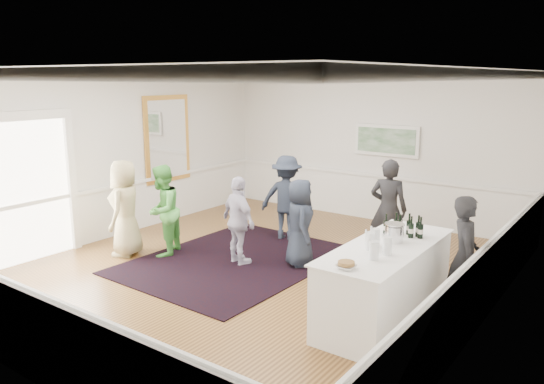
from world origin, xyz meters
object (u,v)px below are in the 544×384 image
Objects in this scene: guest_lilac at (239,221)px; guest_dark_b at (388,209)px; guest_tan at (125,208)px; guest_green at (162,211)px; nut_bowl at (346,265)px; guest_navy at (300,223)px; bartender at (465,257)px; guest_dark_a at (287,198)px; serving_table at (385,282)px; ice_bucket at (394,233)px.

guest_dark_b is at bearing -118.18° from guest_lilac.
guest_tan is 1.05× the size of guest_green.
guest_navy is at bearing 133.52° from nut_bowl.
guest_dark_b is 1.59m from guest_navy.
guest_dark_a is (-3.80, 1.45, 0.01)m from bartender.
guest_tan is at bearing 74.28° from guest_navy.
guest_dark_b reaches higher than bartender.
guest_tan is (-5.56, -0.99, 0.04)m from bartender.
guest_lilac reaches higher than serving_table.
guest_tan is 2.08m from guest_lilac.
guest_dark_a is at bearing 133.22° from nut_bowl.
guest_green is 0.92× the size of guest_dark_b.
guest_lilac is 2.58m from guest_dark_b.
guest_dark_a is at bearing -6.63° from guest_dark_b.
guest_lilac is at bearing 151.56° from nut_bowl.
guest_tan is 6.55× the size of ice_bucket.
guest_dark_b reaches higher than guest_lilac.
guest_lilac reaches higher than ice_bucket.
guest_dark_b is at bearing 100.72° from guest_green.
guest_green is 2.40m from guest_dark_a.
nut_bowl is at bearing 96.38° from guest_dark_b.
bartender is at bearing 74.25° from guest_green.
guest_tan is 4.80m from nut_bowl.
guest_green is at bearing -178.32° from ice_bucket.
nut_bowl is (2.98, -3.17, 0.22)m from guest_dark_a.
serving_table is 4.80m from guest_tan.
bartender is at bearing -157.80° from guest_lilac.
guest_lilac is at bearing 80.43° from guest_dark_a.
serving_table is 0.64m from ice_bucket.
guest_navy is (-1.03, -1.21, -0.14)m from guest_dark_b.
bartender is 0.97m from ice_bucket.
guest_dark_a is at bearing 1.32° from guest_navy.
bartender is 0.93× the size of guest_dark_b.
guest_dark_b is (2.05, 0.10, 0.06)m from guest_dark_a.
guest_green reaches higher than nut_bowl.
ice_bucket is at bearing 97.20° from bartender.
guest_navy is (1.02, -1.11, -0.08)m from guest_dark_a.
guest_lilac is (1.39, 0.42, -0.06)m from guest_green.
guest_dark_b is (3.81, 2.54, 0.03)m from guest_tan.
guest_dark_b is (-1.75, 1.55, 0.06)m from bartender.
bartender is 1.92m from nut_bowl.
guest_dark_b is (1.90, 1.74, 0.12)m from guest_lilac.
bartender is 1.10× the size of guest_navy.
ice_bucket reaches higher than nut_bowl.
guest_lilac is at bearing 80.25° from guest_navy.
nut_bowl is (4.74, -0.73, 0.19)m from guest_tan.
guest_dark_b is 6.74× the size of ice_bucket.
guest_dark_a is 3.60m from ice_bucket.
guest_tan reaches higher than serving_table.
guest_dark_b reaches higher than guest_green.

